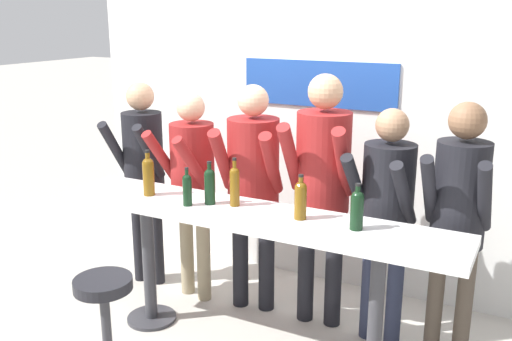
# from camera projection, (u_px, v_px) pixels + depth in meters

# --- Properties ---
(back_wall) EXTENTS (4.29, 0.12, 2.43)m
(back_wall) POSITION_uv_depth(u_px,v_px,m) (324.00, 137.00, 4.62)
(back_wall) COLOR silver
(back_wall) RESTS_ON ground_plane
(tasting_table) EXTENTS (2.69, 0.48, 0.98)m
(tasting_table) POSITION_uv_depth(u_px,v_px,m) (251.00, 235.00, 3.64)
(tasting_table) COLOR white
(tasting_table) RESTS_ON ground_plane
(bar_stool) EXTENTS (0.37, 0.37, 0.68)m
(bar_stool) POSITION_uv_depth(u_px,v_px,m) (105.00, 313.00, 3.43)
(bar_stool) COLOR #333338
(bar_stool) RESTS_ON ground_plane
(person_far_left) EXTENTS (0.42, 0.54, 1.68)m
(person_far_left) POSITION_uv_depth(u_px,v_px,m) (143.00, 161.00, 4.55)
(person_far_left) COLOR black
(person_far_left) RESTS_ON ground_plane
(person_left) EXTENTS (0.46, 0.56, 1.63)m
(person_left) POSITION_uv_depth(u_px,v_px,m) (192.00, 174.00, 4.32)
(person_left) COLOR gray
(person_left) RESTS_ON ground_plane
(person_center_left) EXTENTS (0.51, 0.61, 1.71)m
(person_center_left) POSITION_uv_depth(u_px,v_px,m) (253.00, 175.00, 4.13)
(person_center_left) COLOR black
(person_center_left) RESTS_ON ground_plane
(person_center) EXTENTS (0.48, 0.60, 1.81)m
(person_center) POSITION_uv_depth(u_px,v_px,m) (322.00, 175.00, 3.90)
(person_center) COLOR black
(person_center) RESTS_ON ground_plane
(person_center_right) EXTENTS (0.44, 0.55, 1.62)m
(person_center_right) POSITION_uv_depth(u_px,v_px,m) (387.00, 203.00, 3.69)
(person_center_right) COLOR #23283D
(person_center_right) RESTS_ON ground_plane
(person_right) EXTENTS (0.39, 0.51, 1.70)m
(person_right) POSITION_uv_depth(u_px,v_px,m) (459.00, 206.00, 3.44)
(person_right) COLOR #473D33
(person_right) RESTS_ON ground_plane
(wine_bottle_0) EXTENTS (0.08, 0.08, 0.28)m
(wine_bottle_0) POSITION_uv_depth(u_px,v_px,m) (301.00, 198.00, 3.43)
(wine_bottle_0) COLOR brown
(wine_bottle_0) RESTS_ON tasting_table
(wine_bottle_1) EXTENTS (0.07, 0.07, 0.29)m
(wine_bottle_1) POSITION_uv_depth(u_px,v_px,m) (210.00, 184.00, 3.70)
(wine_bottle_1) COLOR black
(wine_bottle_1) RESTS_ON tasting_table
(wine_bottle_2) EXTENTS (0.06, 0.06, 0.26)m
(wine_bottle_2) POSITION_uv_depth(u_px,v_px,m) (187.00, 188.00, 3.68)
(wine_bottle_2) COLOR black
(wine_bottle_2) RESTS_ON tasting_table
(wine_bottle_3) EXTENTS (0.08, 0.08, 0.32)m
(wine_bottle_3) POSITION_uv_depth(u_px,v_px,m) (148.00, 174.00, 3.88)
(wine_bottle_3) COLOR brown
(wine_bottle_3) RESTS_ON tasting_table
(wine_bottle_4) EXTENTS (0.08, 0.08, 0.28)m
(wine_bottle_4) POSITION_uv_depth(u_px,v_px,m) (357.00, 208.00, 3.26)
(wine_bottle_4) COLOR black
(wine_bottle_4) RESTS_ON tasting_table
(wine_bottle_5) EXTENTS (0.06, 0.06, 0.32)m
(wine_bottle_5) POSITION_uv_depth(u_px,v_px,m) (235.00, 184.00, 3.67)
(wine_bottle_5) COLOR brown
(wine_bottle_5) RESTS_ON tasting_table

